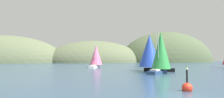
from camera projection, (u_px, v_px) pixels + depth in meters
ground_plane at (187, 97)px, 18.87m from camera, size 360.00×360.00×0.00m
headland_right at (167, 62)px, 162.28m from camera, size 71.89×44.00×45.71m
headland_left at (4, 63)px, 141.81m from camera, size 80.90×44.00×36.54m
headland_center at (94, 63)px, 152.49m from camera, size 69.43×44.00×30.76m
sailboat_green_sail at (161, 51)px, 47.68m from camera, size 7.49×7.47×9.43m
sailboat_blue_spinnaker at (150, 52)px, 54.89m from camera, size 9.72×7.80×9.80m
sailboat_pink_spinnaker at (96, 56)px, 73.06m from camera, size 5.71×8.44×8.93m
channel_buoy at (187, 87)px, 22.33m from camera, size 1.10×1.10×2.64m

